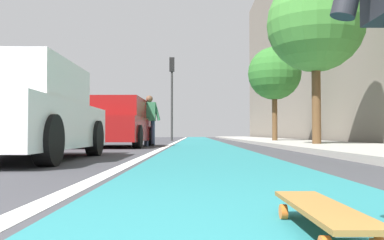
{
  "coord_description": "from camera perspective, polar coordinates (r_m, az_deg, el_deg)",
  "views": [
    {
      "loc": [
        -0.75,
        0.31,
        0.4
      ],
      "look_at": [
        12.76,
        0.37,
        0.85
      ],
      "focal_mm": 38.84,
      "sensor_mm": 36.0,
      "label": 1
    }
  ],
  "objects": [
    {
      "name": "lane_stripe_white",
      "position": [
        20.77,
        -2.12,
        -3.01
      ],
      "size": [
        52.0,
        0.16,
        0.01
      ],
      "primitive_type": "cube",
      "color": "silver",
      "rests_on": "ground"
    },
    {
      "name": "traffic_light",
      "position": [
        23.86,
        -2.78,
        4.99
      ],
      "size": [
        0.33,
        0.28,
        4.78
      ],
      "color": "#2D2D2D",
      "rests_on": "ground"
    },
    {
      "name": "sidewalk_curb",
      "position": [
        19.15,
        12.05,
        -2.9
      ],
      "size": [
        52.0,
        3.2,
        0.12
      ],
      "primitive_type": "cube",
      "color": "#9E9B93",
      "rests_on": "ground"
    },
    {
      "name": "building_facade",
      "position": [
        24.4,
        15.76,
        12.69
      ],
      "size": [
        40.0,
        1.2,
        13.05
      ],
      "primitive_type": "cube",
      "color": "slate",
      "rests_on": "ground"
    },
    {
      "name": "pedestrian_distant",
      "position": [
        13.68,
        -5.86,
        0.39
      ],
      "size": [
        0.47,
        0.72,
        1.66
      ],
      "color": "#384260",
      "rests_on": "ground"
    },
    {
      "name": "parked_car_near",
      "position": [
        6.84,
        -22.41,
        0.82
      ],
      "size": [
        4.12,
        1.93,
        1.48
      ],
      "color": "silver",
      "rests_on": "ground"
    },
    {
      "name": "parked_car_mid",
      "position": [
        12.92,
        -10.58,
        -0.5
      ],
      "size": [
        4.11,
        2.07,
        1.48
      ],
      "color": "maroon",
      "rests_on": "ground"
    },
    {
      "name": "ground_plane",
      "position": [
        10.76,
        1.93,
        -4.05
      ],
      "size": [
        80.0,
        80.0,
        0.0
      ],
      "primitive_type": "plane",
      "color": "#38383D"
    },
    {
      "name": "skateboard",
      "position": [
        1.76,
        17.38,
        -11.85
      ],
      "size": [
        0.84,
        0.21,
        0.11
      ],
      "color": "orange",
      "rests_on": "ground"
    },
    {
      "name": "street_tree_far",
      "position": [
        18.52,
        11.25,
        6.25
      ],
      "size": [
        2.3,
        2.3,
        4.19
      ],
      "color": "brown",
      "rests_on": "ground"
    },
    {
      "name": "bike_lane_paint",
      "position": [
        24.75,
        0.99,
        -2.84
      ],
      "size": [
        56.0,
        2.05,
        0.0
      ],
      "primitive_type": "cube",
      "color": "#237075",
      "rests_on": "ground"
    },
    {
      "name": "street_tree_mid",
      "position": [
        12.77,
        16.6,
        12.51
      ],
      "size": [
        2.79,
        2.79,
        4.98
      ],
      "color": "brown",
      "rests_on": "ground"
    }
  ]
}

